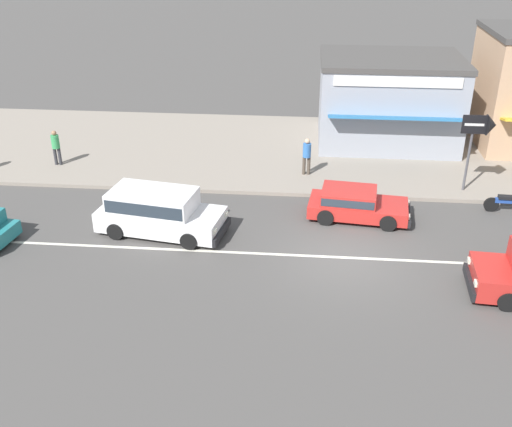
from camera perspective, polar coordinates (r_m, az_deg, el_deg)
name	(u,v)px	position (r m, az deg, el deg)	size (l,w,h in m)	color
ground_plane	(344,258)	(20.04, 8.35, -4.17)	(160.00, 160.00, 0.00)	#4C4947
lane_centre_stripe	(344,257)	(20.04, 8.36, -4.16)	(50.40, 0.14, 0.01)	silver
kerb_strip	(336,152)	(28.66, 7.61, 5.85)	(68.00, 10.00, 0.15)	gray
hatchback_red_3	(355,203)	(22.41, 9.39, 0.99)	(3.87, 2.12, 1.10)	red
minivan_white_5	(158,210)	(21.29, -9.36, 0.31)	(4.72, 2.54, 1.56)	white
motorcycle_0	(511,202)	(24.52, 23.08, 0.99)	(1.88, 0.56, 0.80)	black
arrow_signboard	(487,128)	(24.84, 21.15, 7.61)	(1.28, 0.81, 3.17)	#4C4C51
pedestrian_mid_kerb	(307,154)	(25.46, 4.86, 5.69)	(0.34, 0.34, 1.60)	#4C4238
pedestrian_by_shop	(56,145)	(27.82, -18.53, 6.20)	(0.34, 0.34, 1.58)	#333338
shopfront_mid_block	(388,100)	(29.69, 12.48, 10.54)	(6.57, 5.83, 4.09)	#999EA8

